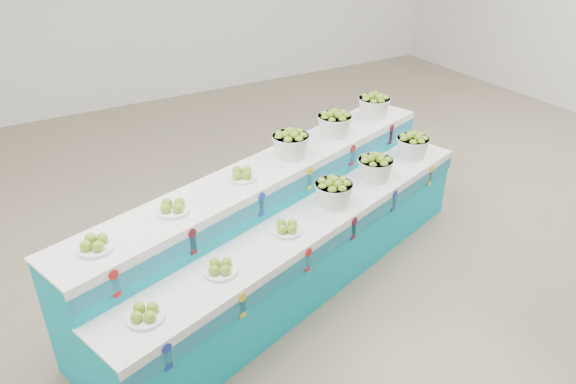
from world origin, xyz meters
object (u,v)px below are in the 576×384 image
object	(u,v)px
plate_upper_mid	(173,206)
basket_upper_right	(374,105)
basket_lower_left	(334,191)
display_stand	(288,228)

from	to	relation	value
plate_upper_mid	basket_upper_right	xyz separation A→B (m)	(2.45, 0.78, 0.07)
basket_lower_left	display_stand	bearing A→B (deg)	158.97
display_stand	basket_lower_left	distance (m)	0.51
display_stand	basket_upper_right	size ratio (longest dim) A/B	12.04
basket_lower_left	basket_upper_right	size ratio (longest dim) A/B	1.00
display_stand	basket_upper_right	xyz separation A→B (m)	(1.44, 0.72, 0.63)
basket_lower_left	basket_upper_right	bearing A→B (deg)	38.60
display_stand	plate_upper_mid	xyz separation A→B (m)	(-1.01, -0.06, 0.56)
plate_upper_mid	basket_upper_right	world-z (taller)	basket_upper_right
basket_upper_right	basket_lower_left	bearing A→B (deg)	-141.40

